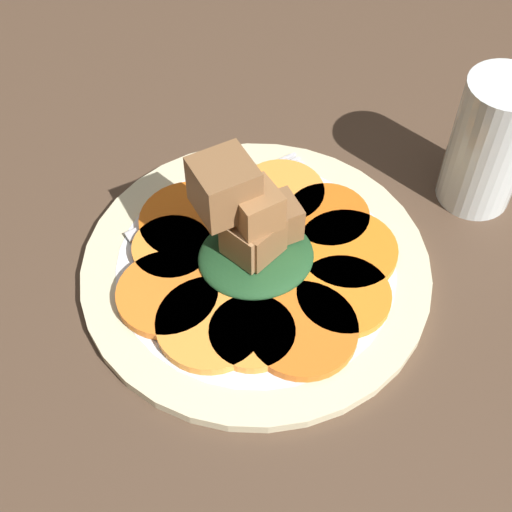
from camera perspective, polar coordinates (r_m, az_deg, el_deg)
The scene contains 16 objects.
table_slab at distance 61.33cm, azimuth 0.00°, elevation -1.78°, with size 120.00×120.00×2.00cm, color #4C3828.
plate at distance 60.11cm, azimuth 0.00°, elevation -0.93°, with size 29.34×29.34×1.05cm.
carrot_slice_0 at distance 57.62cm, azimuth 7.03°, elevation -3.18°, with size 7.65×7.65×0.85cm, color orange.
carrot_slice_1 at distance 60.46cm, azimuth 7.34°, elevation 0.47°, with size 8.44×8.44×0.85cm, color orange.
carrot_slice_2 at distance 62.70cm, azimuth 5.77°, elevation 3.18°, with size 7.26×7.26×0.85cm, color orange.
carrot_slice_3 at distance 64.32cm, azimuth 2.07°, elevation 5.09°, with size 7.70×7.70×0.85cm, color orange.
carrot_slice_4 at distance 63.85cm, azimuth -1.85°, elevation 4.64°, with size 6.78×6.78×0.85cm, color orange.
carrot_slice_5 at distance 62.27cm, azimuth -5.29°, elevation 2.78°, with size 8.87×8.87×0.85cm, color orange.
carrot_slice_6 at distance 60.50cm, azimuth -6.72°, elevation 0.60°, with size 6.79×6.79×0.85cm, color orange.
carrot_slice_7 at distance 57.73cm, azimuth -7.10°, elevation -3.03°, with size 8.26×8.26×0.85cm, color orange.
carrot_slice_8 at distance 55.83cm, azimuth -3.65°, elevation -5.43°, with size 8.64×8.64×0.85cm, color orange.
carrot_slice_9 at distance 55.29cm, azimuth -0.31°, elevation -6.16°, with size 6.74×6.74×0.85cm, color orange.
carrot_slice_10 at distance 55.56cm, azimuth 3.70°, elevation -5.88°, with size 8.76×8.76×0.85cm, color orange.
center_pile at distance 56.76cm, azimuth -0.33°, elevation 2.00°, with size 9.67×8.70×10.67cm.
fork at distance 64.39cm, azimuth -2.67°, elevation 4.83°, with size 17.70×6.87×0.40cm.
water_glass at distance 64.92cm, azimuth 18.16°, elevation 8.53°, with size 6.67×6.67×12.65cm.
Camera 1 is at (9.16, 34.98, 50.54)cm, focal length 50.00 mm.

